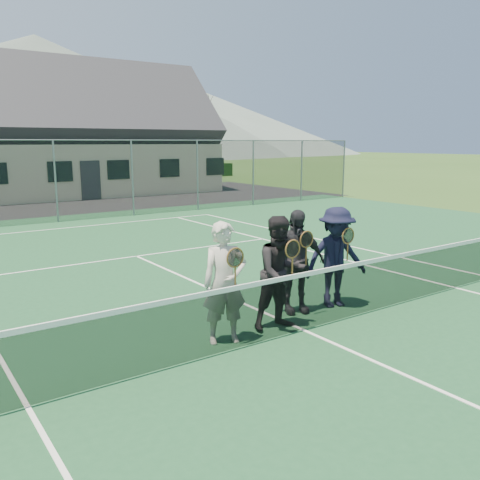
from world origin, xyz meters
The scene contains 15 objects.
ground centered at (0.00, 20.00, 0.00)m, with size 220.00×220.00×0.00m, color #2C4D1B.
court_surface centered at (0.00, 0.00, 0.01)m, with size 30.00×30.00×0.02m, color #1C4C2B.
hill_centre centered at (20.00, 95.00, 11.00)m, with size 120.00×120.00×22.00m, color #526359.
hill_east centered at (55.00, 95.00, 7.00)m, with size 90.00×90.00×14.00m, color slate.
court_markings centered at (0.00, 0.00, 0.02)m, with size 11.03×23.83×0.01m.
tennis_net centered at (0.00, 0.00, 0.54)m, with size 11.68×0.08×1.10m.
perimeter_fence centered at (0.00, 13.50, 1.52)m, with size 30.07×0.07×3.02m.
clubhouse centered at (4.00, 24.00, 3.99)m, with size 15.60×8.20×7.70m.
tree_c centered at (2.00, 33.00, 5.79)m, with size 3.20×3.20×7.77m.
tree_d centered at (12.00, 33.00, 5.79)m, with size 3.20×3.20×7.77m.
tree_e centered at (18.00, 33.00, 5.79)m, with size 3.20×3.20×7.77m.
player_a centered at (-1.26, 0.33, 0.92)m, with size 0.76×0.62×1.80m.
player_b centered at (-0.22, 0.31, 0.92)m, with size 0.95×0.78×1.80m.
player_c centered at (0.47, 0.76, 0.92)m, with size 1.14×0.78×1.80m.
player_d centered at (1.28, 0.59, 0.92)m, with size 1.31×0.98×1.80m.
Camera 1 is at (-5.16, -5.62, 2.93)m, focal length 38.00 mm.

